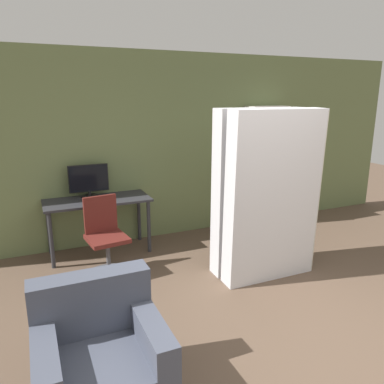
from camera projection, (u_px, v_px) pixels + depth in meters
name	position (u px, v px, depth m)	size (l,w,h in m)	color
ground_plane	(338.00, 366.00, 2.98)	(16.00, 16.00, 0.00)	brown
wall_back	(179.00, 146.00, 5.61)	(8.00, 0.06, 2.70)	#6B7A4C
desk	(98.00, 207.00, 4.98)	(1.37, 0.60, 0.76)	#2D2D33
monitor	(89.00, 180.00, 5.01)	(0.53, 0.23, 0.44)	black
office_chair	(106.00, 244.00, 4.44)	(0.52, 0.52, 0.94)	#4C4C51
bookshelf	(259.00, 169.00, 6.10)	(0.67, 0.32, 1.93)	beige
mattress_near	(274.00, 197.00, 4.20)	(1.14, 0.29, 1.96)	silver
mattress_far	(258.00, 191.00, 4.47)	(1.14, 0.25, 1.96)	silver
armchair	(100.00, 359.00, 2.59)	(0.85, 0.80, 0.85)	#474C5B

